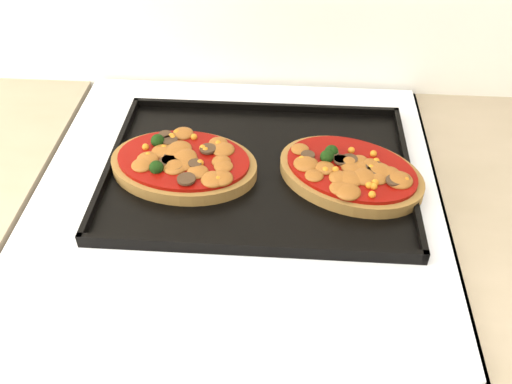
# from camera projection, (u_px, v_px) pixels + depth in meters

# --- Properties ---
(stove) EXTENTS (0.60, 0.60, 0.91)m
(stove) POSITION_uv_depth(u_px,v_px,m) (242.00, 361.00, 1.13)
(stove) COLOR white
(stove) RESTS_ON floor
(baking_tray) EXTENTS (0.45, 0.33, 0.02)m
(baking_tray) POSITION_uv_depth(u_px,v_px,m) (258.00, 169.00, 0.85)
(baking_tray) COLOR black
(baking_tray) RESTS_ON stove
(pizza_left) EXTENTS (0.24, 0.18, 0.03)m
(pizza_left) POSITION_uv_depth(u_px,v_px,m) (184.00, 163.00, 0.84)
(pizza_left) COLOR brown
(pizza_left) RESTS_ON baking_tray
(pizza_right) EXTENTS (0.26, 0.23, 0.03)m
(pizza_right) POSITION_uv_depth(u_px,v_px,m) (351.00, 171.00, 0.82)
(pizza_right) COLOR brown
(pizza_right) RESTS_ON baking_tray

